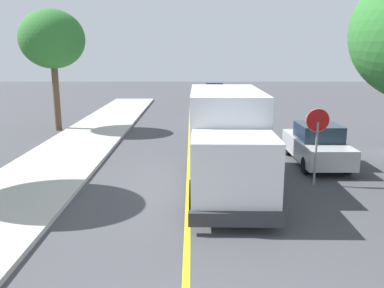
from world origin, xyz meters
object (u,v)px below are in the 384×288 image
Objects in this scene: box_truck at (227,135)px; street_tree_down_block at (52,40)px; stop_sign at (317,132)px; parked_car_far at (216,99)px; parked_car_mid at (217,110)px; parked_car_near at (232,127)px; parked_car_furthest at (214,92)px; parked_van_across at (317,145)px.

box_truck is 1.05× the size of street_tree_down_block.
stop_sign is 0.39× the size of street_tree_down_block.
box_truck is at bearing -92.38° from parked_car_far.
stop_sign is (2.23, -19.24, 1.06)m from parked_car_far.
street_tree_down_block is (-9.50, -3.12, 4.39)m from parked_car_mid.
parked_car_near is at bearing -18.46° from street_tree_down_block.
parked_car_mid is at bearing 101.02° from stop_sign.
parked_car_furthest is 25.88m from stop_sign.
parked_van_across is at bearing -82.81° from parked_car_furthest.
parked_car_near is 1.01× the size of parked_car_mid.
box_truck is 6.86m from parked_car_near.
parked_car_near and parked_car_far have the same top height.
parked_car_far and parked_van_across have the same top height.
street_tree_down_block is (-9.03, 10.04, 3.41)m from box_truck.
parked_car_furthest is at bearing 87.76° from box_truck.
parked_van_across is at bearing 71.84° from stop_sign.
parked_car_furthest is 19.20m from street_tree_down_block.
parked_van_across is 1.66× the size of stop_sign.
box_truck reaches higher than parked_car_mid.
parked_car_mid is at bearing -93.03° from parked_car_far.
box_truck is 1.64× the size of parked_car_mid.
box_truck reaches higher than parked_van_across.
parked_car_furthest is (0.21, 6.54, 0.00)m from parked_car_far.
street_tree_down_block reaches higher than parked_car_mid.
parked_car_mid is 1.00× the size of parked_van_across.
parked_car_furthest is at bearing 97.19° from parked_van_across.
stop_sign is at bearing -78.98° from parked_car_mid.
box_truck is 1.62× the size of parked_car_near.
box_truck reaches higher than stop_sign.
parked_car_furthest is (1.01, 25.81, -0.97)m from box_truck.
street_tree_down_block is (-9.90, 3.31, 4.39)m from parked_car_near.
stop_sign is (3.03, 0.03, 0.09)m from box_truck.
street_tree_down_block reaches higher than stop_sign.
parked_van_across is (3.44, -10.42, 0.00)m from parked_car_mid.
parked_van_across is (3.04, -3.99, 0.00)m from parked_car_near.
parked_car_near is at bearing -86.43° from parked_car_mid.
box_truck is 13.20m from parked_car_mid.
box_truck is 1.63× the size of parked_car_far.
street_tree_down_block is (-12.06, 10.01, 3.32)m from stop_sign.
parked_van_across is at bearing -71.71° from parked_car_mid.
parked_car_mid is at bearing 108.29° from parked_van_across.
parked_car_far is 6.54m from parked_car_furthest.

